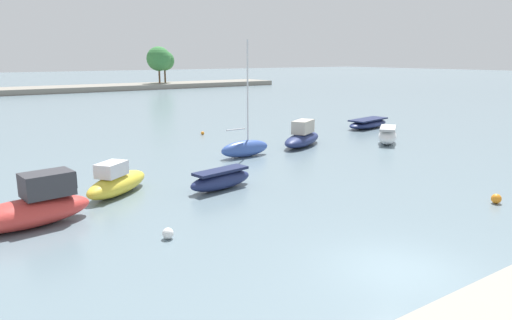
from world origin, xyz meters
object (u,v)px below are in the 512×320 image
object	(u,v)px
mooring_buoy_0	(168,233)
mooring_buoy_4	(496,199)
moored_boat_5	(302,137)
moored_boat_7	(368,124)
mooring_buoy_3	(203,133)
moored_boat_2	(117,182)
moored_boat_4	(245,148)
moored_boat_3	(221,180)
moored_boat_6	(387,136)
moored_boat_1	(30,208)

from	to	relation	value
mooring_buoy_0	mooring_buoy_4	xyz separation A→B (m)	(13.45, -4.33, 0.01)
moored_boat_5	moored_boat_7	bearing A→B (deg)	-10.58
moored_boat_7	mooring_buoy_0	size ratio (longest dim) A/B	13.64
mooring_buoy_3	mooring_buoy_4	bearing A→B (deg)	-85.35
moored_boat_2	moored_boat_4	xyz separation A→B (m)	(9.45, 3.62, 0.00)
moored_boat_7	mooring_buoy_0	xyz separation A→B (m)	(-25.47, -14.01, -0.19)
moored_boat_3	mooring_buoy_4	size ratio (longest dim) A/B	8.56
moored_boat_2	moored_boat_6	xyz separation A→B (m)	(20.55, 1.57, 0.00)
moored_boat_5	mooring_buoy_3	distance (m)	9.07
moored_boat_3	moored_boat_1	bearing A→B (deg)	172.19
moored_boat_1	moored_boat_7	world-z (taller)	moored_boat_1
moored_boat_4	moored_boat_7	world-z (taller)	moored_boat_4
moored_boat_7	mooring_buoy_4	distance (m)	21.93
moored_boat_2	moored_boat_3	size ratio (longest dim) A/B	1.10
moored_boat_2	moored_boat_7	xyz separation A→B (m)	(25.17, 7.64, -0.19)
moored_boat_2	mooring_buoy_0	world-z (taller)	moored_boat_2
moored_boat_2	moored_boat_5	size ratio (longest dim) A/B	0.79
moored_boat_4	mooring_buoy_4	distance (m)	14.79
moored_boat_2	moored_boat_7	size ratio (longest dim) A/B	0.74
mooring_buoy_3	moored_boat_5	bearing A→B (deg)	-66.77
moored_boat_7	mooring_buoy_4	size ratio (longest dim) A/B	12.74
moored_boat_6	moored_boat_4	bearing A→B (deg)	131.40
mooring_buoy_0	moored_boat_2	bearing A→B (deg)	87.23
moored_boat_7	moored_boat_2	bearing A→B (deg)	-174.10
moored_boat_3	mooring_buoy_0	bearing A→B (deg)	-147.05
moored_boat_5	moored_boat_7	size ratio (longest dim) A/B	0.93
mooring_buoy_0	mooring_buoy_4	bearing A→B (deg)	-17.84
moored_boat_2	mooring_buoy_3	bearing A→B (deg)	11.85
moored_boat_2	moored_boat_5	xyz separation A→B (m)	(14.81, 4.38, 0.05)
moored_boat_3	mooring_buoy_4	world-z (taller)	moored_boat_3
moored_boat_4	mooring_buoy_4	world-z (taller)	moored_boat_4
moored_boat_4	mooring_buoy_0	size ratio (longest dim) A/B	18.01
mooring_buoy_4	moored_boat_4	bearing A→B (deg)	104.48
moored_boat_3	moored_boat_7	xyz separation A→B (m)	(20.75, 9.59, -0.07)
moored_boat_2	mooring_buoy_0	distance (m)	6.39
moored_boat_3	mooring_buoy_3	size ratio (longest dim) A/B	12.98
moored_boat_4	mooring_buoy_4	size ratio (longest dim) A/B	16.83
moored_boat_7	mooring_buoy_3	xyz separation A→B (m)	(-13.92, 5.07, -0.25)
moored_boat_2	moored_boat_6	size ratio (longest dim) A/B	1.16
moored_boat_3	moored_boat_2	bearing A→B (deg)	146.06
moored_boat_1	moored_boat_2	bearing A→B (deg)	22.68
moored_boat_5	moored_boat_4	bearing A→B (deg)	160.00
moored_boat_4	moored_boat_6	xyz separation A→B (m)	(11.11, -2.05, 0.00)
moored_boat_5	moored_boat_2	bearing A→B (deg)	168.43
moored_boat_2	moored_boat_4	bearing A→B (deg)	-15.67
moored_boat_1	moored_boat_2	size ratio (longest dim) A/B	1.21
moored_boat_6	mooring_buoy_4	size ratio (longest dim) A/B	8.15
moored_boat_3	moored_boat_4	distance (m)	7.51
moored_boat_3	moored_boat_7	size ratio (longest dim) A/B	0.67
moored_boat_4	moored_boat_7	xyz separation A→B (m)	(15.72, 4.02, -0.19)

